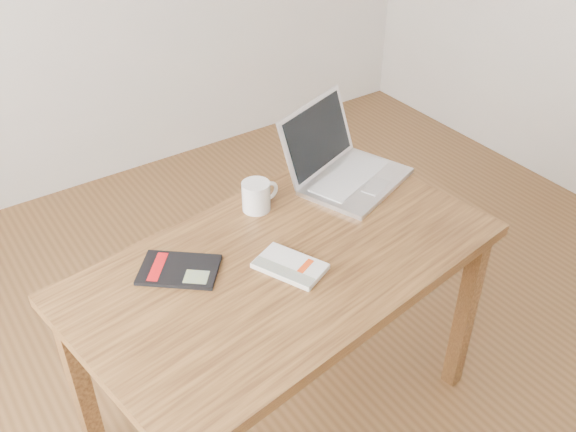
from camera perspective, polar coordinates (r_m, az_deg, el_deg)
room at (r=1.65m, az=3.29°, el=13.33°), size 4.04×4.04×2.70m
desk at (r=1.99m, az=-0.21°, el=-5.74°), size 1.38×0.92×0.75m
white_guidebook at (r=1.89m, az=0.18°, el=-4.47°), size 0.19×0.23×0.02m
black_guidebook at (r=1.91m, az=-9.66°, el=-4.73°), size 0.27×0.26×0.01m
laptop at (r=2.28m, az=4.86°, el=4.52°), size 0.47×0.45×0.25m
coffee_mug at (r=2.12m, az=-2.78°, el=1.84°), size 0.14×0.09×0.10m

